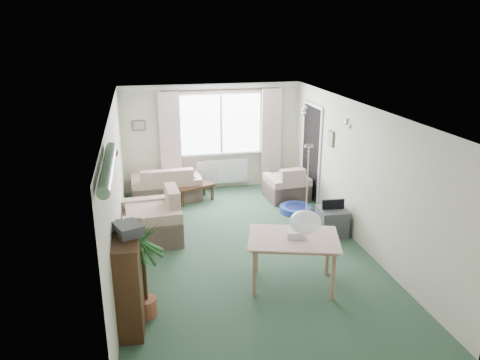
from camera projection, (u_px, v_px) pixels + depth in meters
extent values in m
plane|color=#2A4633|center=(244.00, 250.00, 7.91)|extent=(6.50, 6.50, 0.00)
cube|color=white|center=(221.00, 124.00, 10.47)|extent=(1.80, 0.03, 1.30)
cube|color=black|center=(221.00, 90.00, 10.15)|extent=(2.60, 0.03, 0.03)
cube|color=beige|center=(170.00, 138.00, 10.22)|extent=(0.45, 0.08, 2.00)
cube|color=beige|center=(271.00, 133.00, 10.68)|extent=(0.45, 0.08, 2.00)
cube|color=white|center=(222.00, 171.00, 10.78)|extent=(1.20, 0.10, 0.55)
cube|color=black|center=(311.00, 153.00, 10.03)|extent=(0.03, 0.95, 2.00)
sphere|color=white|center=(305.00, 222.00, 5.35)|extent=(0.36, 0.36, 0.36)
cylinder|color=#196626|center=(108.00, 167.00, 4.67)|extent=(1.60, 1.60, 0.12)
sphere|color=silver|center=(304.00, 108.00, 8.30)|extent=(0.20, 0.20, 0.20)
sphere|color=silver|center=(349.00, 120.00, 7.25)|extent=(0.20, 0.20, 0.20)
cube|color=brown|center=(139.00, 125.00, 10.09)|extent=(0.28, 0.03, 0.22)
cube|color=brown|center=(331.00, 139.00, 8.93)|extent=(0.03, 0.24, 0.30)
cube|color=#BCAD8E|center=(166.00, 183.00, 10.12)|extent=(1.48, 0.81, 0.73)
cube|color=#BEA990|center=(287.00, 182.00, 10.12)|extent=(0.90, 0.86, 0.76)
cube|color=beige|center=(151.00, 215.00, 8.15)|extent=(1.05, 1.10, 0.93)
cube|color=black|center=(194.00, 193.00, 10.05)|extent=(0.93, 0.73, 0.37)
cube|color=#503729|center=(194.00, 181.00, 9.98)|extent=(0.12, 0.03, 0.16)
cube|color=black|center=(129.00, 279.00, 5.83)|extent=(0.39, 1.01, 1.22)
cube|color=#3E3F44|center=(128.00, 229.00, 5.63)|extent=(0.39, 0.43, 0.14)
cylinder|color=#255C1F|center=(144.00, 270.00, 5.93)|extent=(0.68, 0.68, 1.34)
cube|color=tan|center=(293.00, 262.00, 6.76)|extent=(1.35, 1.08, 0.73)
cube|color=silver|center=(296.00, 235.00, 6.62)|extent=(0.28, 0.23, 0.12)
cube|color=#36363B|center=(332.00, 221.00, 8.45)|extent=(0.52, 0.56, 0.48)
cylinder|color=#22519C|center=(296.00, 209.00, 9.48)|extent=(0.80, 0.80, 0.13)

